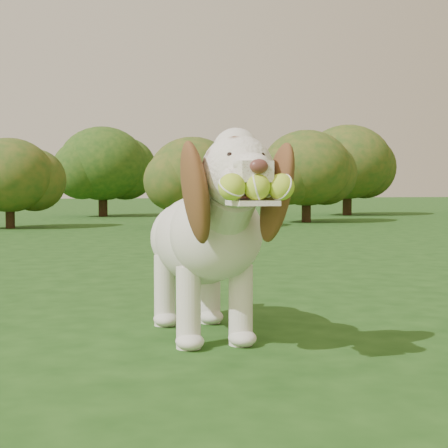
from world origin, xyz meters
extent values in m
plane|color=#194012|center=(0.00, 0.00, 0.00)|extent=(80.00, 80.00, 0.00)
ellipsoid|color=silver|center=(-0.45, -0.51, 0.42)|extent=(0.38, 0.73, 0.38)
ellipsoid|color=silver|center=(-0.45, -0.79, 0.46)|extent=(0.37, 0.37, 0.37)
ellipsoid|color=silver|center=(-0.45, -0.26, 0.41)|extent=(0.34, 0.34, 0.34)
cylinder|color=silver|center=(-0.45, -0.93, 0.56)|extent=(0.20, 0.30, 0.29)
sphere|color=silver|center=(-0.45, -1.07, 0.70)|extent=(0.26, 0.26, 0.26)
sphere|color=silver|center=(-0.45, -1.05, 0.77)|extent=(0.17, 0.17, 0.17)
cube|color=silver|center=(-0.45, -1.22, 0.70)|extent=(0.11, 0.15, 0.07)
ellipsoid|color=#592D28|center=(-0.45, -1.30, 0.71)|extent=(0.06, 0.04, 0.05)
cube|color=silver|center=(-0.45, -1.24, 0.59)|extent=(0.14, 0.17, 0.02)
ellipsoid|color=brown|center=(-0.60, -1.06, 0.63)|extent=(0.15, 0.25, 0.41)
ellipsoid|color=brown|center=(-0.30, -1.06, 0.63)|extent=(0.15, 0.25, 0.41)
cylinder|color=silver|center=(-0.45, -0.11, 0.45)|extent=(0.07, 0.19, 0.14)
cylinder|color=silver|center=(-0.56, -0.76, 0.16)|extent=(0.10, 0.10, 0.33)
cylinder|color=silver|center=(-0.34, -0.76, 0.16)|extent=(0.10, 0.10, 0.33)
cylinder|color=silver|center=(-0.56, -0.28, 0.16)|extent=(0.10, 0.10, 0.33)
cylinder|color=silver|center=(-0.34, -0.28, 0.16)|extent=(0.10, 0.10, 0.33)
sphere|color=#D0DA3E|center=(-0.54, -1.28, 0.65)|extent=(0.09, 0.09, 0.09)
sphere|color=#D0DA3E|center=(-0.45, -1.28, 0.65)|extent=(0.09, 0.09, 0.09)
sphere|color=#D0DA3E|center=(-0.36, -1.28, 0.65)|extent=(0.09, 0.09, 0.09)
cylinder|color=#382314|center=(6.23, 11.38, 0.34)|extent=(0.21, 0.21, 0.69)
ellipsoid|color=#1F4716|center=(6.23, 11.38, 1.26)|extent=(2.07, 2.07, 1.76)
cylinder|color=#382314|center=(3.94, 8.49, 0.28)|extent=(0.17, 0.17, 0.56)
ellipsoid|color=#1F4716|center=(3.94, 8.49, 1.02)|extent=(1.67, 1.67, 1.42)
cylinder|color=#382314|center=(1.46, 7.35, 0.24)|extent=(0.15, 0.15, 0.47)
ellipsoid|color=#1F4716|center=(1.46, 7.35, 0.87)|extent=(1.42, 1.42, 1.21)
cylinder|color=#382314|center=(-1.37, 8.07, 0.23)|extent=(0.14, 0.14, 0.46)
ellipsoid|color=#1F4716|center=(-1.37, 8.07, 0.85)|extent=(1.39, 1.39, 1.19)
cylinder|color=#382314|center=(0.58, 12.29, 0.33)|extent=(0.20, 0.20, 0.65)
ellipsoid|color=#1F4716|center=(0.58, 12.29, 1.20)|extent=(1.96, 1.96, 1.67)
camera|label=1|loc=(-1.19, -3.41, 0.64)|focal=55.00mm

